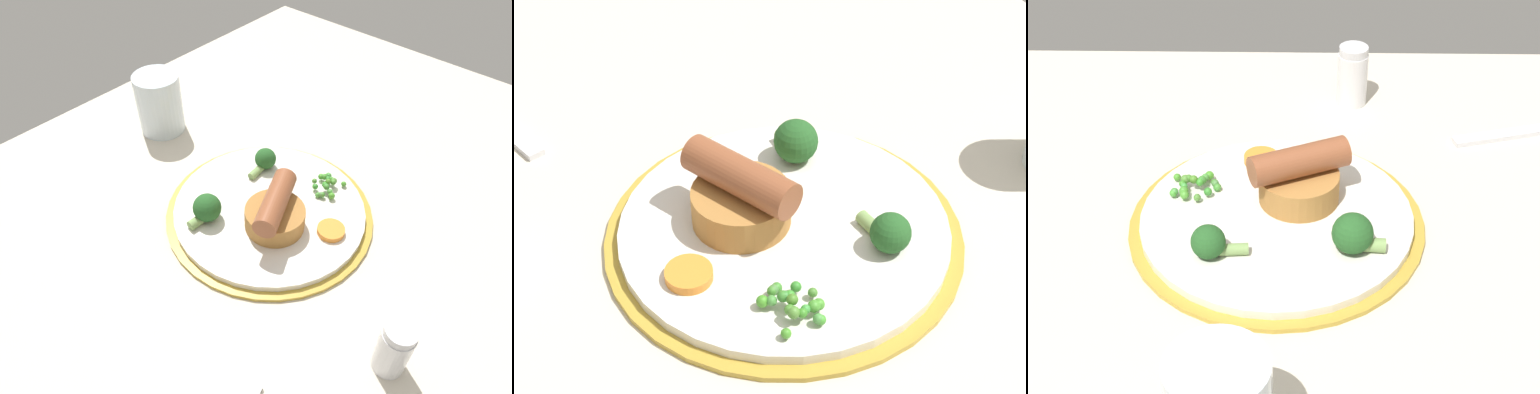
# 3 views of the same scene
# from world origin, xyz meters

# --- Properties ---
(dining_table) EXTENTS (1.10, 0.80, 0.03)m
(dining_table) POSITION_xyz_m (0.00, 0.00, 0.01)
(dining_table) COLOR beige
(dining_table) RESTS_ON ground
(dinner_plate) EXTENTS (0.29, 0.29, 0.01)m
(dinner_plate) POSITION_xyz_m (0.02, 0.04, 0.04)
(dinner_plate) COLOR #B79333
(dinner_plate) RESTS_ON dining_table
(sausage_pudding) EXTENTS (0.10, 0.08, 0.06)m
(sausage_pudding) POSITION_xyz_m (0.05, 0.06, 0.07)
(sausage_pudding) COLOR #AD7538
(sausage_pudding) RESTS_ON dinner_plate
(pea_pile) EXTENTS (0.05, 0.05, 0.02)m
(pea_pile) POSITION_xyz_m (-0.06, 0.07, 0.05)
(pea_pile) COLOR #44922A
(pea_pile) RESTS_ON dinner_plate
(broccoli_floret_near) EXTENTS (0.05, 0.04, 0.04)m
(broccoli_floret_near) POSITION_xyz_m (0.10, -0.01, 0.06)
(broccoli_floret_near) COLOR #235623
(broccoli_floret_near) RESTS_ON dinner_plate
(broccoli_floret_far) EXTENTS (0.05, 0.03, 0.03)m
(broccoli_floret_far) POSITION_xyz_m (-0.03, -0.02, 0.06)
(broccoli_floret_far) COLOR #235623
(broccoli_floret_far) RESTS_ON dinner_plate
(carrot_slice_0) EXTENTS (0.04, 0.04, 0.01)m
(carrot_slice_0) POSITION_xyz_m (0.01, 0.13, 0.05)
(carrot_slice_0) COLOR orange
(carrot_slice_0) RESTS_ON dinner_plate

